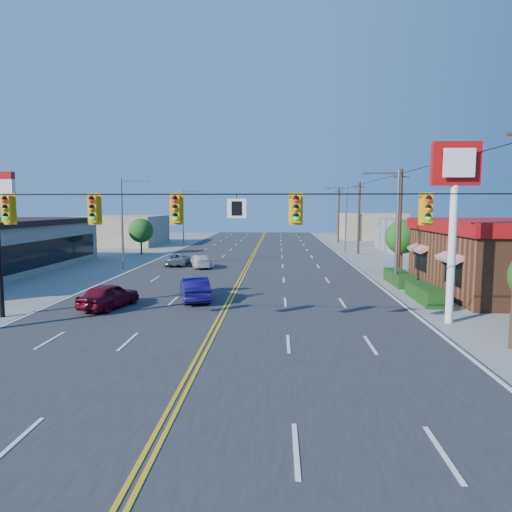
{
  "coord_description": "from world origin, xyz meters",
  "views": [
    {
      "loc": [
        2.82,
        -17.78,
        5.51
      ],
      "look_at": [
        1.33,
        12.84,
        2.2
      ],
      "focal_mm": 32.0,
      "sensor_mm": 36.0,
      "label": 1
    }
  ],
  "objects_px": {
    "car_magenta": "(109,297)",
    "car_blue": "(195,289)",
    "signal_span": "(203,223)",
    "kfc_pylon": "(454,195)",
    "car_silver": "(178,260)",
    "car_white": "(201,262)"
  },
  "relations": [
    {
      "from": "car_magenta",
      "to": "car_blue",
      "type": "bearing_deg",
      "value": -136.68
    },
    {
      "from": "car_blue",
      "to": "car_silver",
      "type": "xyz_separation_m",
      "value": [
        -4.51,
        15.85,
        -0.13
      ]
    },
    {
      "from": "kfc_pylon",
      "to": "car_magenta",
      "type": "bearing_deg",
      "value": 173.18
    },
    {
      "from": "signal_span",
      "to": "car_blue",
      "type": "distance_m",
      "value": 9.53
    },
    {
      "from": "signal_span",
      "to": "kfc_pylon",
      "type": "distance_m",
      "value": 11.87
    },
    {
      "from": "car_blue",
      "to": "car_white",
      "type": "xyz_separation_m",
      "value": [
        -2.1,
        14.4,
        -0.12
      ]
    },
    {
      "from": "car_magenta",
      "to": "car_blue",
      "type": "height_order",
      "value": "car_blue"
    },
    {
      "from": "signal_span",
      "to": "car_blue",
      "type": "relative_size",
      "value": 5.76
    },
    {
      "from": "car_magenta",
      "to": "car_blue",
      "type": "xyz_separation_m",
      "value": [
        4.26,
        2.27,
        0.02
      ]
    },
    {
      "from": "signal_span",
      "to": "car_silver",
      "type": "xyz_separation_m",
      "value": [
        -6.45,
        24.19,
        -4.32
      ]
    },
    {
      "from": "car_silver",
      "to": "car_magenta",
      "type": "bearing_deg",
      "value": 89.14
    },
    {
      "from": "car_magenta",
      "to": "car_blue",
      "type": "distance_m",
      "value": 4.82
    },
    {
      "from": "car_silver",
      "to": "car_white",
      "type": "bearing_deg",
      "value": 147.29
    },
    {
      "from": "car_magenta",
      "to": "car_silver",
      "type": "distance_m",
      "value": 18.12
    },
    {
      "from": "kfc_pylon",
      "to": "car_magenta",
      "type": "height_order",
      "value": "kfc_pylon"
    },
    {
      "from": "kfc_pylon",
      "to": "car_blue",
      "type": "relative_size",
      "value": 2.01
    },
    {
      "from": "car_blue",
      "to": "kfc_pylon",
      "type": "bearing_deg",
      "value": 145.86
    },
    {
      "from": "signal_span",
      "to": "kfc_pylon",
      "type": "bearing_deg",
      "value": 19.78
    },
    {
      "from": "signal_span",
      "to": "kfc_pylon",
      "type": "height_order",
      "value": "signal_span"
    },
    {
      "from": "car_silver",
      "to": "car_blue",
      "type": "bearing_deg",
      "value": 104.23
    },
    {
      "from": "car_blue",
      "to": "car_white",
      "type": "distance_m",
      "value": 14.55
    },
    {
      "from": "car_silver",
      "to": "signal_span",
      "type": "bearing_deg",
      "value": 103.27
    }
  ]
}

